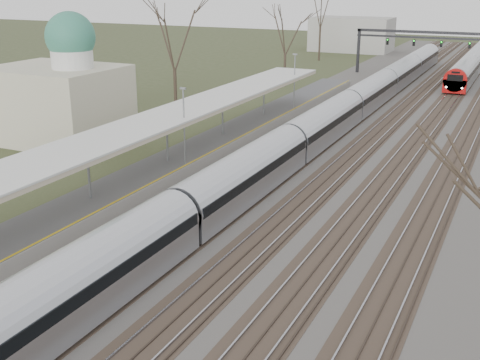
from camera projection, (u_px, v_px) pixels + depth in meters
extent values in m
cube|color=#474442|center=(376.00, 124.00, 54.76)|extent=(24.00, 160.00, 0.10)
cube|color=#4C3828|center=(314.00, 117.00, 57.22)|extent=(2.60, 160.00, 0.06)
cube|color=gray|center=(307.00, 116.00, 57.49)|extent=(0.07, 160.00, 0.12)
cube|color=gray|center=(321.00, 117.00, 56.90)|extent=(0.07, 160.00, 0.12)
cube|color=#4C3828|center=(350.00, 121.00, 55.77)|extent=(2.60, 160.00, 0.06)
cube|color=gray|center=(342.00, 119.00, 56.05)|extent=(0.07, 160.00, 0.12)
cube|color=gray|center=(357.00, 121.00, 55.46)|extent=(0.07, 160.00, 0.12)
cube|color=#4C3828|center=(387.00, 124.00, 54.33)|extent=(2.60, 160.00, 0.06)
cube|color=gray|center=(379.00, 123.00, 54.61)|extent=(0.07, 160.00, 0.12)
cube|color=gray|center=(395.00, 124.00, 54.01)|extent=(0.07, 160.00, 0.12)
cube|color=#4C3828|center=(427.00, 128.00, 52.89)|extent=(2.60, 160.00, 0.06)
cube|color=gray|center=(419.00, 127.00, 53.16)|extent=(0.07, 160.00, 0.12)
cube|color=gray|center=(436.00, 128.00, 52.57)|extent=(0.07, 160.00, 0.12)
cube|color=#4C3828|center=(469.00, 132.00, 51.45)|extent=(2.60, 160.00, 0.06)
cube|color=gray|center=(460.00, 131.00, 51.72)|extent=(0.07, 160.00, 0.12)
cube|color=gray|center=(478.00, 133.00, 51.13)|extent=(0.07, 160.00, 0.12)
cube|color=#9E9B93|center=(194.00, 155.00, 43.40)|extent=(3.50, 69.00, 1.00)
cylinder|color=slate|center=(89.00, 173.00, 32.95)|extent=(0.14, 0.14, 3.00)
cylinder|color=slate|center=(167.00, 139.00, 39.78)|extent=(0.14, 0.14, 3.00)
cylinder|color=slate|center=(222.00, 116.00, 46.61)|extent=(0.14, 0.14, 3.00)
cylinder|color=slate|center=(264.00, 98.00, 53.44)|extent=(0.14, 0.14, 3.00)
cube|color=silver|center=(158.00, 120.00, 38.43)|extent=(4.10, 50.00, 0.12)
cube|color=#BBAD91|center=(158.00, 122.00, 38.48)|extent=(4.10, 50.00, 0.25)
cube|color=beige|center=(57.00, 104.00, 48.37)|extent=(10.00, 8.00, 6.00)
cylinder|color=silver|center=(72.00, 53.00, 46.20)|extent=(3.20, 3.20, 2.50)
sphere|color=#2E7463|center=(70.00, 37.00, 45.82)|extent=(3.80, 3.80, 3.80)
cube|color=black|center=(358.00, 51.00, 83.55)|extent=(0.35, 0.35, 6.00)
cube|color=black|center=(437.00, 33.00, 78.40)|extent=(21.00, 0.35, 0.35)
cube|color=black|center=(436.00, 38.00, 78.62)|extent=(21.00, 0.25, 0.25)
cube|color=black|center=(388.00, 42.00, 81.25)|extent=(0.32, 0.22, 0.85)
sphere|color=#0CFF19|center=(387.00, 40.00, 81.05)|extent=(0.16, 0.16, 0.16)
cube|color=black|center=(414.00, 43.00, 79.81)|extent=(0.32, 0.22, 0.85)
sphere|color=#0CFF19|center=(414.00, 41.00, 79.61)|extent=(0.16, 0.16, 0.16)
cube|color=black|center=(441.00, 44.00, 78.37)|extent=(0.32, 0.22, 0.85)
sphere|color=#0CFF19|center=(441.00, 42.00, 78.17)|extent=(0.16, 0.16, 0.16)
cube|color=black|center=(470.00, 45.00, 76.92)|extent=(0.32, 0.22, 0.85)
sphere|color=#0CFF19|center=(470.00, 43.00, 76.73)|extent=(0.16, 0.16, 0.16)
cylinder|color=#2D231C|center=(176.00, 95.00, 55.01)|extent=(0.30, 0.30, 4.95)
cube|color=#A3A6AD|center=(349.00, 111.00, 55.04)|extent=(2.55, 90.00, 1.60)
cylinder|color=#A3A6AD|center=(349.00, 104.00, 54.83)|extent=(2.60, 89.70, 2.60)
cube|color=black|center=(349.00, 103.00, 54.80)|extent=(2.62, 89.40, 0.55)
cube|color=black|center=(348.00, 121.00, 55.34)|extent=(1.80, 89.00, 0.35)
cube|color=#A3A6AD|center=(479.00, 56.00, 93.25)|extent=(2.55, 60.00, 1.60)
cylinder|color=#A3A6AD|center=(480.00, 52.00, 93.04)|extent=(2.60, 59.70, 2.60)
cube|color=black|center=(480.00, 52.00, 93.01)|extent=(2.62, 59.40, 0.55)
cube|color=#A40A09|center=(454.00, 86.00, 67.74)|extent=(2.55, 0.50, 1.50)
cylinder|color=#A40A09|center=(455.00, 80.00, 67.56)|extent=(2.60, 0.60, 2.60)
cube|color=black|center=(455.00, 78.00, 67.24)|extent=(1.70, 0.12, 0.70)
sphere|color=white|center=(446.00, 87.00, 67.95)|extent=(0.22, 0.22, 0.22)
sphere|color=white|center=(462.00, 88.00, 67.25)|extent=(0.22, 0.22, 0.22)
cube|color=black|center=(479.00, 62.00, 93.55)|extent=(1.80, 59.00, 0.35)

